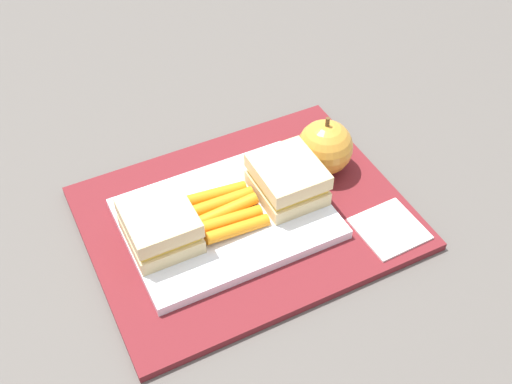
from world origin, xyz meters
name	(u,v)px	position (x,y,z in m)	size (l,w,h in m)	color
ground_plane	(246,220)	(0.00, 0.00, 0.00)	(2.40, 2.40, 0.00)	#56514C
lunchbag_mat	(246,218)	(0.00, 0.00, 0.01)	(0.36, 0.28, 0.01)	maroon
food_tray	(227,218)	(-0.03, 0.00, 0.02)	(0.23, 0.17, 0.01)	white
sandwich_half_left	(160,225)	(-0.10, 0.00, 0.04)	(0.07, 0.08, 0.04)	#DBC189
sandwich_half_right	(287,179)	(0.05, 0.00, 0.04)	(0.07, 0.08, 0.04)	#DBC189
carrot_sticks_bundle	(226,211)	(-0.03, 0.00, 0.03)	(0.08, 0.07, 0.02)	orange
apple	(325,147)	(0.12, 0.03, 0.04)	(0.07, 0.07, 0.08)	gold
paper_napkin	(389,229)	(0.14, -0.09, 0.01)	(0.07, 0.07, 0.00)	white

